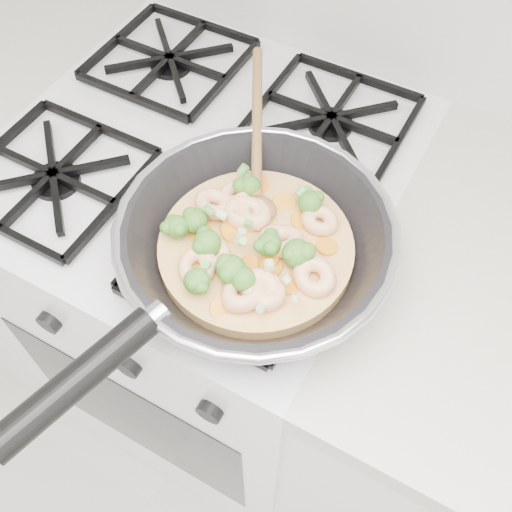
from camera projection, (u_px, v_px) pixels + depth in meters
The scene contains 2 objects.
stove at pixel (215, 298), 1.24m from camera, with size 0.60×0.60×0.92m.
skillet at pixel (252, 244), 0.70m from camera, with size 0.35×0.63×0.10m.
Camera 1 is at (0.38, 1.20, 1.54)m, focal length 40.43 mm.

